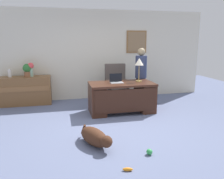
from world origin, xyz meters
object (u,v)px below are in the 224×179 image
dog_lying (95,137)px  potted_plant (27,70)px  desk (122,97)px  laptop (116,80)px  vase_with_flowers (31,68)px  dog_toy_bone (128,169)px  armchair (116,86)px  desk_lamp (139,63)px  vase_empty (10,73)px  credenza (26,91)px  dog_toy_ball (149,152)px  person_standing (141,76)px

dog_lying → potted_plant: (-1.44, 3.00, 0.85)m
desk → laptop: size_ratio=5.05×
vase_with_flowers → dog_toy_bone: (1.66, -3.89, -1.01)m
armchair → desk_lamp: 1.19m
laptop → vase_empty: size_ratio=1.43×
vase_empty → potted_plant: bearing=0.0°
armchair → potted_plant: potted_plant is taller
credenza → dog_lying: 3.37m
credenza → dog_toy_bone: 4.31m
vase_empty → dog_toy_bone: size_ratio=1.54×
desk → vase_empty: bearing=155.5°
dog_toy_ball → laptop: bearing=89.3°
desk → vase_with_flowers: size_ratio=4.15×
vase_empty → dog_toy_ball: (2.69, -3.53, -0.86)m
vase_with_flowers → potted_plant: (-0.10, 0.00, -0.04)m
credenza → dog_toy_ball: bearing=-56.8°
person_standing → laptop: bearing=-148.2°
credenza → potted_plant: potted_plant is taller
desk → dog_lying: size_ratio=1.95×
person_standing → vase_with_flowers: 3.09m
credenza → dog_lying: (1.51, -3.00, -0.25)m
credenza → vase_empty: vase_empty is taller
dog_toy_bone → armchair: bearing=78.5°
vase_empty → dog_toy_bone: vase_empty is taller
desk → credenza: bearing=152.3°
credenza → desk_lamp: (2.93, -1.20, 0.83)m
credenza → dog_toy_ball: size_ratio=13.95×
desk_lamp → vase_empty: size_ratio=2.70×
desk → armchair: size_ratio=1.44×
laptop → dog_toy_bone: (-0.50, -2.67, -0.79)m
person_standing → dog_toy_ball: size_ratio=16.17×
laptop → vase_empty: bearing=156.0°
desk → dog_toy_bone: size_ratio=11.12×
dog_lying → desk_lamp: desk_lamp is taller
potted_plant → desk_lamp: bearing=-22.9°
person_standing → dog_lying: bearing=-125.7°
dog_lying → laptop: laptop is taller
person_standing → desk: bearing=-139.9°
potted_plant → desk: bearing=-28.5°
desk → dog_toy_ball: size_ratio=16.42×
vase_empty → desk: bearing=-24.5°
desk_lamp → desk: bearing=-169.1°
dog_toy_bone → dog_toy_ball: bearing=37.3°
credenza → dog_toy_ball: credenza is taller
desk_lamp → dog_toy_ball: 2.68m
person_standing → laptop: (-0.84, -0.52, -0.00)m
potted_plant → dog_toy_bone: potted_plant is taller
dog_lying → laptop: bearing=65.4°
desk_lamp → vase_empty: bearing=160.1°
credenza → laptop: laptop is taller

